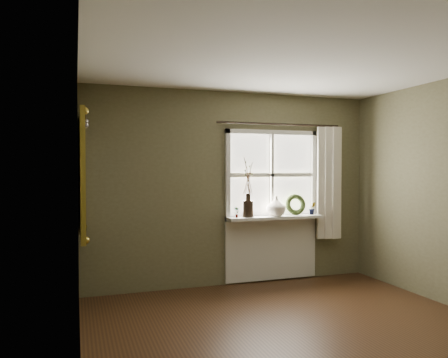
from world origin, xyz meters
TOP-DOWN VIEW (x-y plane):
  - floor at (0.00, 0.00)m, footprint 4.50×4.50m
  - ceiling at (0.00, 0.00)m, footprint 4.50×4.50m
  - wall_back at (0.00, 2.30)m, footprint 4.00×0.10m
  - wall_left at (-2.05, 0.00)m, footprint 0.10×4.50m
  - window_frame at (0.55, 2.23)m, footprint 1.36×0.06m
  - window_sill at (0.55, 2.12)m, footprint 1.36×0.26m
  - window_apron at (0.55, 2.23)m, footprint 1.36×0.04m
  - dark_jug at (0.15, 2.12)m, footprint 0.18×0.18m
  - cream_vase at (0.57, 2.12)m, footprint 0.34×0.34m
  - wreath at (0.89, 2.16)m, footprint 0.31×0.16m
  - potted_plant_left at (-0.01, 2.12)m, footprint 0.08×0.06m
  - potted_plant_right at (1.13, 2.12)m, footprint 0.11×0.09m
  - curtain at (1.39, 2.13)m, footprint 0.36×0.12m
  - curtain_rod at (0.65, 2.17)m, footprint 1.84×0.03m
  - gilt_mirror at (-1.96, 1.70)m, footprint 0.10×1.14m

SIDE VIEW (x-z plane):
  - floor at x=0.00m, z-range 0.00..0.00m
  - window_apron at x=0.55m, z-range 0.02..0.90m
  - window_sill at x=0.55m, z-range 0.88..0.92m
  - potted_plant_left at x=-0.01m, z-range 0.92..1.07m
  - potted_plant_right at x=1.13m, z-range 0.92..1.10m
  - dark_jug at x=0.15m, z-range 0.92..1.14m
  - wreath at x=0.89m, z-range 0.88..1.19m
  - cream_vase at x=0.57m, z-range 0.92..1.19m
  - wall_back at x=0.00m, z-range 0.00..2.60m
  - wall_left at x=-2.05m, z-range 0.00..2.60m
  - curtain at x=1.39m, z-range 0.57..2.16m
  - window_frame at x=0.55m, z-range 0.86..2.10m
  - gilt_mirror at x=-1.96m, z-range 0.82..2.19m
  - curtain_rod at x=0.65m, z-range 2.16..2.20m
  - ceiling at x=0.00m, z-range 2.60..2.60m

